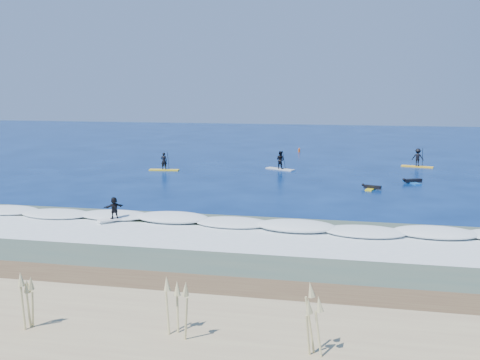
% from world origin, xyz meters
% --- Properties ---
extents(ground, '(160.00, 160.00, 0.00)m').
position_xyz_m(ground, '(0.00, 0.00, 0.00)').
color(ground, '#031743').
rests_on(ground, ground).
extents(dune, '(90.00, 7.00, 2.00)m').
position_xyz_m(dune, '(0.00, -27.00, 0.00)').
color(dune, tan).
rests_on(dune, ground).
extents(wet_sand_strip, '(90.00, 5.00, 0.08)m').
position_xyz_m(wet_sand_strip, '(0.00, -21.50, 0.00)').
color(wet_sand_strip, '#523726').
rests_on(wet_sand_strip, ground).
extents(shallow_water, '(90.00, 13.00, 0.01)m').
position_xyz_m(shallow_water, '(0.00, -14.00, 0.01)').
color(shallow_water, '#3C5243').
rests_on(shallow_water, ground).
extents(breaking_wave, '(40.00, 6.00, 0.30)m').
position_xyz_m(breaking_wave, '(0.00, -10.00, 0.00)').
color(breaking_wave, white).
rests_on(breaking_wave, ground).
extents(whitewater, '(34.00, 5.00, 0.02)m').
position_xyz_m(whitewater, '(0.00, -13.00, 0.00)').
color(whitewater, silver).
rests_on(whitewater, ground).
extents(dune_grass, '(40.00, 4.00, 1.70)m').
position_xyz_m(dune_grass, '(0.00, -27.00, 1.85)').
color(dune_grass, '#CDBF7E').
rests_on(dune_grass, dune).
extents(sup_paddler_left, '(3.09, 1.04, 2.13)m').
position_xyz_m(sup_paddler_left, '(-10.49, 10.09, 0.67)').
color(sup_paddler_left, yellow).
rests_on(sup_paddler_left, ground).
extents(sup_paddler_center, '(3.20, 2.11, 2.23)m').
position_xyz_m(sup_paddler_center, '(1.11, 13.01, 0.83)').
color(sup_paddler_center, silver).
rests_on(sup_paddler_center, ground).
extents(sup_paddler_right, '(3.38, 1.59, 2.30)m').
position_xyz_m(sup_paddler_right, '(15.26, 17.69, 0.90)').
color(sup_paddler_right, yellow).
rests_on(sup_paddler_right, ground).
extents(prone_paddler_near, '(1.63, 2.13, 0.43)m').
position_xyz_m(prone_paddler_near, '(9.95, 3.82, 0.15)').
color(prone_paddler_near, yellow).
rests_on(prone_paddler_near, ground).
extents(prone_paddler_far, '(1.77, 2.36, 0.48)m').
position_xyz_m(prone_paddler_far, '(13.62, 7.56, 0.16)').
color(prone_paddler_far, blue).
rests_on(prone_paddler_far, ground).
extents(wave_surfer, '(1.87, 1.85, 1.49)m').
position_xyz_m(wave_surfer, '(-6.45, -10.75, 0.84)').
color(wave_surfer, white).
rests_on(wave_surfer, breaking_wave).
extents(marker_buoy, '(0.27, 0.27, 0.64)m').
position_xyz_m(marker_buoy, '(1.69, 28.20, 0.28)').
color(marker_buoy, '#D14D12').
rests_on(marker_buoy, ground).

